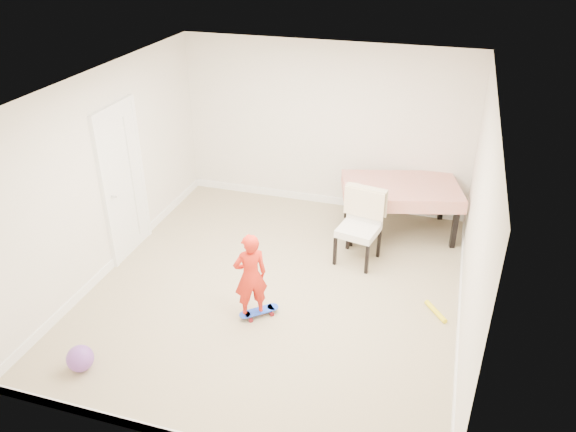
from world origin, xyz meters
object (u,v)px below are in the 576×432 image
(balloon, at_px, (80,358))
(dining_table, at_px, (399,209))
(skateboard, at_px, (259,313))
(child, at_px, (251,278))
(dining_chair, at_px, (358,228))

(balloon, bearing_deg, dining_table, 53.99)
(dining_table, relative_size, skateboard, 3.36)
(dining_table, relative_size, balloon, 5.86)
(child, bearing_deg, dining_chair, -157.12)
(dining_chair, distance_m, child, 1.82)
(dining_table, bearing_deg, dining_chair, -129.09)
(dining_table, xyz_separation_m, skateboard, (-1.31, -2.47, -0.35))
(skateboard, relative_size, balloon, 1.75)
(dining_table, distance_m, skateboard, 2.82)
(skateboard, bearing_deg, child, 161.90)
(child, distance_m, balloon, 1.98)
(dining_chair, bearing_deg, balloon, -118.21)
(dining_chair, bearing_deg, skateboard, -109.07)
(child, bearing_deg, dining_table, -154.30)
(skateboard, bearing_deg, dining_chair, 18.42)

